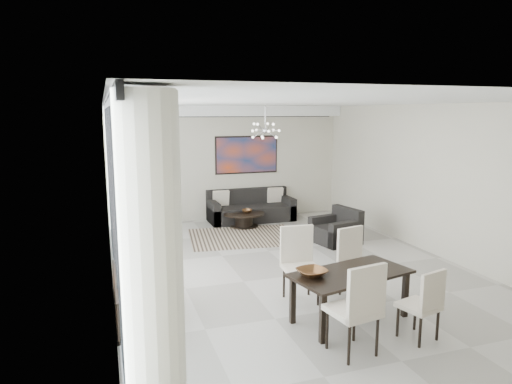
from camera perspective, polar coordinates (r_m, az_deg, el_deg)
name	(u,v)px	position (r m, az deg, el deg)	size (l,w,h in m)	color
room_shell	(324,190)	(7.76, 8.51, 0.25)	(6.00, 9.00, 2.90)	#A8A39B
window_wall	(119,201)	(6.92, -16.77, -1.09)	(0.37, 8.95, 2.90)	white
soffit	(229,111)	(11.51, -3.34, 10.08)	(5.98, 0.40, 0.26)	white
painting	(247,155)	(11.86, -1.16, 4.67)	(1.68, 0.04, 0.98)	#B63D19
chandelier	(265,131)	(9.89, 1.16, 7.68)	(0.66, 0.66, 0.71)	silver
rug	(243,237)	(10.20, -1.60, -5.61)	(2.33, 1.79, 0.01)	black
coffee_table	(244,219)	(11.07, -1.52, -3.35)	(0.99, 0.99, 0.35)	black
bowl_coffee	(247,211)	(11.02, -1.13, -2.40)	(0.25, 0.25, 0.08)	brown
sofa_main	(251,210)	(11.69, -0.68, -2.28)	(2.16, 0.88, 0.78)	black
loveseat	(132,231)	(9.94, -15.24, -4.74)	(0.93, 1.66, 0.83)	black
armchair	(337,231)	(9.87, 10.05, -4.83)	(0.97, 1.01, 0.73)	black
side_table	(145,211)	(11.23, -13.67, -2.28)	(0.45, 0.45, 0.62)	black
tv_console	(132,296)	(6.62, -15.19, -12.40)	(0.48, 1.70, 0.53)	black
television	(143,258)	(6.37, -13.92, -8.05)	(0.95, 0.13, 0.55)	gray
dining_table	(350,279)	(6.25, 11.73, -10.54)	(1.73, 1.12, 0.67)	black
dining_chair_sw	(359,303)	(5.35, 12.79, -13.42)	(0.58, 0.58, 1.11)	beige
dining_chair_se	(425,301)	(5.96, 20.39, -12.61)	(0.51, 0.51, 0.91)	beige
dining_chair_nw	(299,258)	(6.80, 5.37, -8.19)	(0.54, 0.54, 1.09)	beige
dining_chair_ne	(354,257)	(7.09, 12.19, -7.93)	(0.56, 0.56, 1.03)	beige
bowl_dining	(312,272)	(5.99, 7.00, -9.96)	(0.38, 0.38, 0.09)	brown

